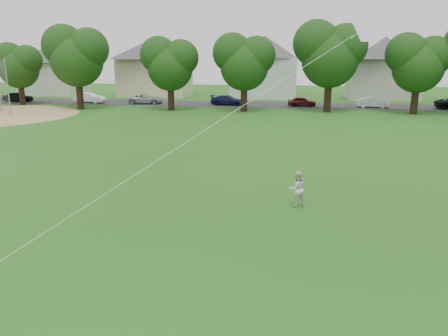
# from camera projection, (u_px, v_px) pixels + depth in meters

# --- Properties ---
(ground) EXTENTS (160.00, 160.00, 0.00)m
(ground) POSITION_uv_depth(u_px,v_px,m) (141.00, 260.00, 12.42)
(ground) COLOR #244F12
(ground) RESTS_ON ground
(street) EXTENTS (90.00, 7.00, 0.01)m
(street) POSITION_uv_depth(u_px,v_px,m) (258.00, 105.00, 52.62)
(street) COLOR #2D2D30
(street) RESTS_ON ground
(older_boy) EXTENTS (0.83, 0.75, 1.40)m
(older_boy) POSITION_uv_depth(u_px,v_px,m) (297.00, 189.00, 16.76)
(older_boy) COLOR silver
(older_boy) RESTS_ON ground
(kite) EXTENTS (5.24, 4.69, 13.91)m
(kite) POSITION_uv_depth(u_px,v_px,m) (204.00, 131.00, 12.41)
(kite) COLOR white
(kite) RESTS_ON ground
(tree_row) EXTENTS (81.20, 9.37, 9.60)m
(tree_row) POSITION_uv_depth(u_px,v_px,m) (293.00, 53.00, 44.76)
(tree_row) COLOR black
(tree_row) RESTS_ON ground
(parked_cars) EXTENTS (64.46, 2.46, 1.29)m
(parked_cars) POSITION_uv_depth(u_px,v_px,m) (266.00, 101.00, 51.37)
(parked_cars) COLOR black
(parked_cars) RESTS_ON ground
(house_row) EXTENTS (76.85, 14.12, 10.29)m
(house_row) POSITION_uv_depth(u_px,v_px,m) (277.00, 61.00, 60.69)
(house_row) COLOR beige
(house_row) RESTS_ON ground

